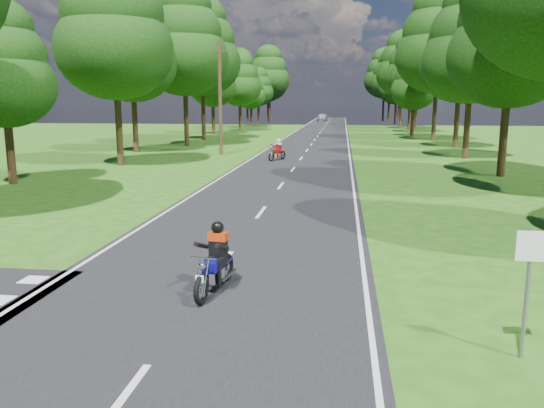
# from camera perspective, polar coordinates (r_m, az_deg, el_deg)

# --- Properties ---
(ground) EXTENTS (160.00, 160.00, 0.00)m
(ground) POSITION_cam_1_polar(r_m,az_deg,el_deg) (10.90, -7.63, -9.56)
(ground) COLOR #1F4F12
(ground) RESTS_ON ground
(main_road) EXTENTS (7.00, 140.00, 0.02)m
(main_road) POSITION_cam_1_polar(r_m,az_deg,el_deg) (60.03, 4.92, 7.28)
(main_road) COLOR black
(main_road) RESTS_ON ground
(road_markings) EXTENTS (7.40, 140.00, 0.01)m
(road_markings) POSITION_cam_1_polar(r_m,az_deg,el_deg) (58.17, 4.70, 7.19)
(road_markings) COLOR silver
(road_markings) RESTS_ON main_road
(treeline) EXTENTS (40.00, 115.35, 14.78)m
(treeline) POSITION_cam_1_polar(r_m,az_deg,el_deg) (70.06, 6.64, 14.52)
(treeline) COLOR black
(treeline) RESTS_ON ground
(telegraph_pole) EXTENTS (1.20, 0.26, 8.00)m
(telegraph_pole) POSITION_cam_1_polar(r_m,az_deg,el_deg) (38.84, -5.60, 11.29)
(telegraph_pole) COLOR #382616
(telegraph_pole) RESTS_ON ground
(road_sign) EXTENTS (0.45, 0.07, 2.00)m
(road_sign) POSITION_cam_1_polar(r_m,az_deg,el_deg) (8.66, 25.93, -6.68)
(road_sign) COLOR slate
(road_sign) RESTS_ON ground
(rider_near_blue) EXTENTS (0.80, 1.77, 1.42)m
(rider_near_blue) POSITION_cam_1_polar(r_m,az_deg,el_deg) (10.72, -6.19, -5.76)
(rider_near_blue) COLOR #120D8F
(rider_near_blue) RESTS_ON main_road
(rider_far_red) EXTENTS (1.23, 1.76, 1.40)m
(rider_far_red) POSITION_cam_1_polar(r_m,az_deg,el_deg) (34.84, 0.56, 5.87)
(rider_far_red) COLOR maroon
(rider_far_red) RESTS_ON main_road
(distant_car) EXTENTS (2.19, 4.57, 1.51)m
(distant_car) POSITION_cam_1_polar(r_m,az_deg,el_deg) (108.32, 5.43, 9.29)
(distant_car) COLOR silver
(distant_car) RESTS_ON main_road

